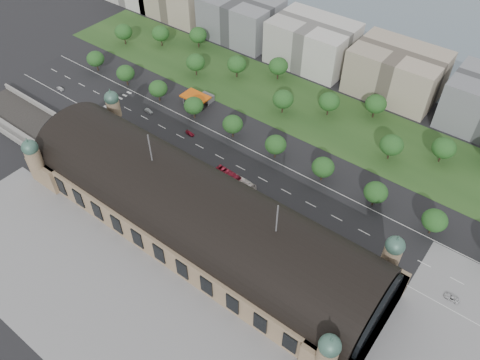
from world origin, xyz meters
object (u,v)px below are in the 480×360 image
Objects in this scene: traffic_car_1 at (149,111)px; parked_car_0 at (133,142)px; traffic_car_4 at (239,182)px; parked_car_1 at (115,124)px; parked_car_2 at (118,128)px; traffic_car_6 at (452,298)px; parked_car_4 at (181,167)px; traffic_car_0 at (60,88)px; bus_mid at (244,183)px; petrol_station at (201,97)px; parked_car_3 at (170,163)px; parked_car_6 at (194,168)px; parked_car_5 at (162,158)px; traffic_car_3 at (190,133)px; bus_east at (308,225)px; bus_west at (229,175)px.

traffic_car_1 is 24.33m from parked_car_0.
traffic_car_4 is 0.76× the size of parked_car_1.
parked_car_2 is (-2.02, -18.85, -0.05)m from traffic_car_1.
traffic_car_6 is at bearing 90.57° from traffic_car_4.
parked_car_4 is at bearing 60.32° from parked_car_2.
traffic_car_0 is 118.75m from traffic_car_4.
bus_mid is (57.98, 9.21, 0.89)m from parked_car_0.
petrol_station is at bearing 129.80° from parked_car_2.
parked_car_6 is at bearing 73.94° from parked_car_3.
parked_car_3 is (35.20, -21.46, -0.16)m from traffic_car_1.
parked_car_4 is 0.69× the size of parked_car_6.
parked_car_2 is at bearing 30.79° from parked_car_1.
traffic_car_4 is 0.73× the size of parked_car_5.
parked_car_5 is (1.94, -20.85, 0.09)m from traffic_car_3.
parked_car_3 is (19.66, -44.28, -2.30)m from petrol_station.
traffic_car_0 is 0.43× the size of bus_east.
parked_car_4 is (40.73, -20.60, -0.16)m from traffic_car_1.
parked_car_3 is 0.66× the size of parked_car_5.
traffic_car_1 is at bearing 108.54° from traffic_car_0.
parked_car_5 is 40.31m from bus_mid.
bus_mid is (74.70, 5.21, 0.80)m from parked_car_1.
traffic_car_3 is at bearing -95.69° from traffic_car_6.
parked_car_0 is at bearing -95.26° from petrol_station.
parked_car_6 is (-112.79, -4.62, 0.12)m from traffic_car_6.
bus_west is (113.25, 1.56, 1.03)m from traffic_car_0.
bus_east reaches higher than parked_car_6.
bus_west is (20.56, 7.96, 1.18)m from parked_car_4.
bus_west is (66.55, 4.83, 1.06)m from parked_car_1.
parked_car_3 is at bearing 48.34° from parked_car_1.
parked_car_0 is 1.04× the size of parked_car_4.
parked_car_4 is at bearing 89.31° from traffic_car_0.
parked_car_5 is 1.01× the size of parked_car_6.
parked_car_4 is 10.55m from parked_car_5.
parked_car_4 is at bearing -72.04° from traffic_car_4.
traffic_car_1 is at bearing 146.53° from parked_car_2.
bus_west is at bearing 68.26° from parked_car_2.
parked_car_5 is at bearing -127.31° from parked_car_3.
traffic_car_3 is at bearing 80.66° from parked_car_1.
parked_car_5 is (82.17, -7.26, 0.00)m from traffic_car_0.
petrol_station is at bearing -176.95° from parked_car_4.
petrol_station is at bearing 33.88° from traffic_car_3.
traffic_car_4 is 35.91m from bus_east.
parked_car_0 is (-4.08, -44.28, -2.28)m from petrol_station.
petrol_station is 27.69m from traffic_car_1.
parked_car_2 is 0.91× the size of parked_car_5.
parked_car_1 is 0.96× the size of parked_car_6.
petrol_station reaches higher than traffic_car_0.
bus_east is (35.78, -2.93, 0.81)m from traffic_car_4.
parked_car_4 is 62.04m from bus_east.
parked_car_5 reaches higher than parked_car_4.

